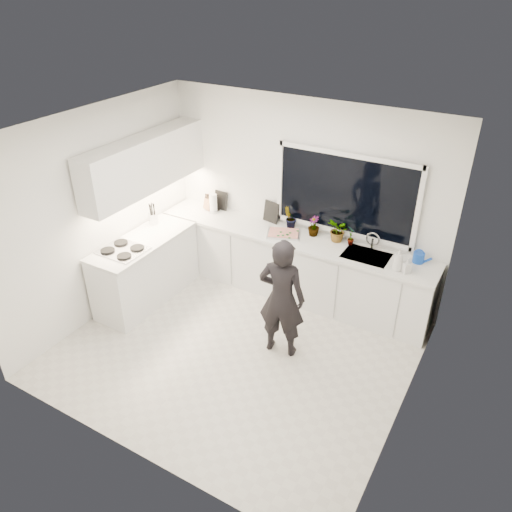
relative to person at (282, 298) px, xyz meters
The scene contains 25 objects.
floor 0.94m from the person, 147.96° to the right, with size 4.00×3.50×0.02m, color beige.
wall_back 1.65m from the person, 107.25° to the left, with size 4.00×0.02×2.70m, color white.
wall_left 2.55m from the person, behind, with size 0.02×3.50×2.70m, color white.
wall_right 1.68m from the person, 10.45° to the right, with size 0.02×3.50×2.70m, color white.
ceiling 2.02m from the person, 147.96° to the right, with size 4.00×3.50×0.02m, color white.
window 1.65m from the person, 84.35° to the left, with size 1.80×0.02×1.00m, color black.
base_cabinets_back 1.29m from the person, 111.47° to the left, with size 3.92×0.58×0.88m, color white.
base_cabinets_left 2.15m from the person, behind, with size 0.58×1.60×0.88m, color white.
countertop_back 1.25m from the person, 111.64° to the left, with size 3.94×0.62×0.04m, color silver.
countertop_left 2.13m from the person, behind, with size 0.62×1.60×0.04m, color silver.
upper_cabinets 2.53m from the person, 169.57° to the left, with size 0.34×2.10×0.70m, color white.
sink 1.31m from the person, 63.02° to the left, with size 0.58×0.42×0.14m, color silver.
faucet 1.51m from the person, 66.52° to the left, with size 0.03×0.03×0.22m, color silver.
stovetop 2.17m from the person, behind, with size 0.56×0.48×0.03m, color black.
person is the anchor object (origin of this frame).
pizza_tray 1.28m from the person, 116.56° to the left, with size 0.44×0.32×0.03m, color silver.
pizza 1.28m from the person, 116.56° to the left, with size 0.40×0.28×0.01m, color red.
watering_can 1.80m from the person, 47.94° to the left, with size 0.14×0.14×0.13m, color #1346B9.
paper_towel_roll 2.22m from the person, 144.88° to the left, with size 0.11×0.11×0.26m, color white.
knife_block 2.32m from the person, 145.49° to the left, with size 0.13×0.10×0.22m, color brown.
utensil_crock 2.38m from the person, 167.45° to the left, with size 0.13×0.13×0.16m, color silver.
picture_frame_large 2.27m from the person, 141.37° to the left, with size 0.22×0.02×0.28m, color black.
picture_frame_small 1.70m from the person, 122.82° to the left, with size 0.25×0.02×0.30m, color black.
herb_plants 1.36m from the person, 92.28° to the left, with size 1.08×0.38×0.33m.
soap_bottles 1.49m from the person, 43.88° to the left, with size 0.25×0.16×0.30m.
Camera 1 is at (2.56, -3.94, 4.08)m, focal length 35.00 mm.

